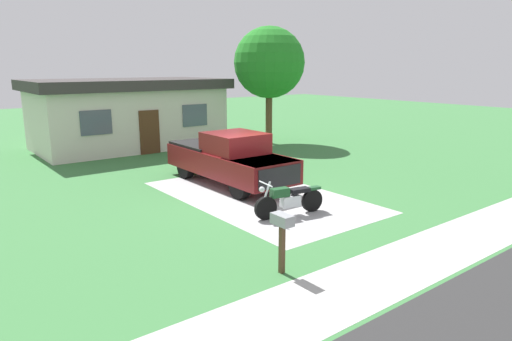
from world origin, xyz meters
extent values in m
plane|color=#39723C|center=(0.00, 0.00, 0.00)|extent=(80.00, 80.00, 0.00)
cube|color=#A5A5A5|center=(0.00, 0.00, 0.00)|extent=(4.50, 7.81, 0.01)
cube|color=#ADADA8|center=(0.00, -6.00, 0.00)|extent=(36.00, 1.80, 0.01)
cylinder|color=black|center=(-1.27, -1.92, 0.33)|extent=(0.67, 0.23, 0.66)
cylinder|color=black|center=(0.26, -2.17, 0.33)|extent=(0.67, 0.23, 0.66)
cube|color=silver|center=(-0.48, -2.05, 0.42)|extent=(0.59, 0.35, 0.32)
cube|color=#194723|center=(-0.83, -1.99, 0.72)|extent=(0.56, 0.34, 0.24)
cube|color=black|center=(-0.19, -2.10, 0.70)|extent=(0.64, 0.37, 0.12)
cube|color=#194723|center=(0.26, -2.17, 0.70)|extent=(0.51, 0.28, 0.08)
cylinder|color=silver|center=(-1.27, -1.92, 0.70)|extent=(0.34, 0.11, 0.77)
cylinder|color=silver|center=(-1.27, -1.92, 1.02)|extent=(0.15, 0.70, 0.04)
sphere|color=silver|center=(-1.39, -1.90, 0.88)|extent=(0.16, 0.16, 0.16)
cylinder|color=black|center=(0.97, 0.16, 0.42)|extent=(0.30, 0.84, 0.84)
cylinder|color=black|center=(-0.67, 0.16, 0.42)|extent=(0.30, 0.84, 0.84)
cylinder|color=black|center=(0.97, 3.66, 0.42)|extent=(0.30, 0.84, 0.84)
cylinder|color=black|center=(-0.67, 3.66, 0.42)|extent=(0.30, 0.84, 0.84)
cube|color=maroon|center=(0.15, 1.96, 0.80)|extent=(2.00, 5.60, 0.80)
cube|color=maroon|center=(0.15, 0.11, 1.10)|extent=(1.90, 1.90, 0.20)
cube|color=maroon|center=(0.15, 1.56, 1.55)|extent=(1.80, 1.90, 0.70)
cube|color=#3F4C56|center=(0.15, 0.76, 1.45)|extent=(1.70, 0.16, 0.60)
cube|color=black|center=(0.15, 3.51, 1.05)|extent=(1.90, 2.40, 0.50)
cube|color=black|center=(0.15, -0.82, 0.80)|extent=(1.70, 0.10, 0.64)
cube|color=#4C3823|center=(-3.10, -4.71, 0.55)|extent=(0.10, 0.10, 1.10)
cube|color=gray|center=(-3.10, -4.71, 1.15)|extent=(0.26, 0.48, 0.22)
cylinder|color=brown|center=(6.90, 7.98, 1.51)|extent=(0.36, 0.36, 3.02)
sphere|color=#227C23|center=(6.90, 7.98, 4.33)|extent=(3.76, 3.76, 3.76)
cube|color=beige|center=(0.42, 11.63, 1.50)|extent=(9.00, 5.00, 3.00)
cube|color=#383333|center=(0.42, 11.63, 3.25)|extent=(9.60, 5.60, 0.50)
cube|color=#4C2D19|center=(0.42, 9.10, 1.05)|extent=(1.00, 0.08, 2.10)
cube|color=#4C5966|center=(-2.10, 9.10, 1.70)|extent=(1.40, 0.06, 1.10)
cube|color=#4C5966|center=(2.94, 9.10, 1.70)|extent=(1.40, 0.06, 1.10)
camera|label=1|loc=(-8.80, -11.25, 4.14)|focal=31.99mm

